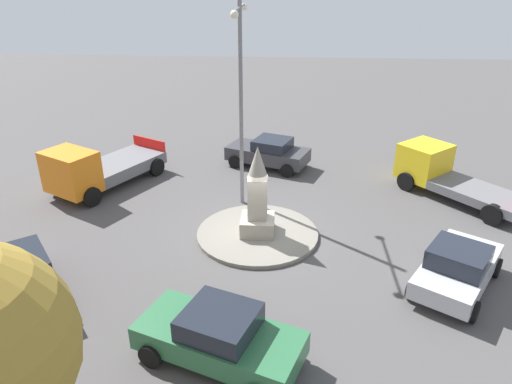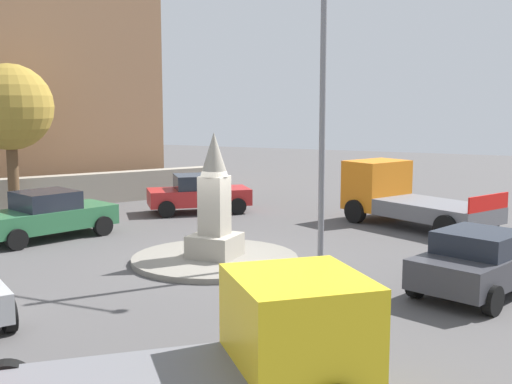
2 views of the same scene
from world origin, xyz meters
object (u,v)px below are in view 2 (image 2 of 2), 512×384
at_px(monument, 215,207).
at_px(streetlamp, 323,75).
at_px(car_red_near_island, 199,193).
at_px(truck_yellow_parked_right, 225,357).
at_px(car_dark_grey_parked_left, 483,261).
at_px(truck_orange_waiting, 403,197).
at_px(car_green_far_side, 47,215).
at_px(tree_near_wall, 10,108).
at_px(corner_building, 48,85).

bearing_deg(monument, streetlamp, 16.89).
distance_m(car_red_near_island, truck_yellow_parked_right, 16.93).
bearing_deg(streetlamp, car_dark_grey_parked_left, -12.74).
relative_size(streetlamp, truck_orange_waiting, 1.44).
height_order(car_dark_grey_parked_left, truck_yellow_parked_right, truck_yellow_parked_right).
relative_size(monument, car_green_far_side, 0.75).
distance_m(monument, streetlamp, 4.52).
height_order(car_red_near_island, car_dark_grey_parked_left, car_red_near_island).
relative_size(car_dark_grey_parked_left, car_green_far_side, 0.96).
distance_m(monument, car_green_far_side, 6.34).
bearing_deg(truck_orange_waiting, monument, -115.86).
bearing_deg(truck_orange_waiting, tree_near_wall, -164.43).
relative_size(streetlamp, tree_near_wall, 1.45).
xyz_separation_m(streetlamp, truck_orange_waiting, (0.87, 6.62, -4.02)).
bearing_deg(car_red_near_island, monument, -58.19).
xyz_separation_m(car_dark_grey_parked_left, corner_building, (-20.42, 9.18, 4.33)).
distance_m(monument, tree_near_wall, 11.39).
bearing_deg(car_red_near_island, truck_yellow_parked_right, -60.01).
xyz_separation_m(car_dark_grey_parked_left, tree_near_wall, (-17.43, 3.62, 3.33)).
bearing_deg(truck_yellow_parked_right, truck_orange_waiting, 92.44).
relative_size(monument, truck_yellow_parked_right, 0.62).
height_order(truck_orange_waiting, corner_building, corner_building).
distance_m(streetlamp, tree_near_wall, 13.56).
relative_size(monument, car_dark_grey_parked_left, 0.78).
height_order(car_dark_grey_parked_left, truck_orange_waiting, truck_orange_waiting).
height_order(monument, truck_yellow_parked_right, monument).
relative_size(car_green_far_side, tree_near_wall, 0.79).
bearing_deg(car_dark_grey_parked_left, corner_building, 155.80).
distance_m(car_dark_grey_parked_left, car_green_far_side, 13.20).
xyz_separation_m(car_dark_grey_parked_left, truck_orange_waiting, (-3.30, 7.56, 0.24)).
bearing_deg(monument, corner_building, 146.14).
relative_size(car_red_near_island, car_dark_grey_parked_left, 0.94).
bearing_deg(tree_near_wall, car_green_far_side, -34.92).
height_order(truck_yellow_parked_right, corner_building, corner_building).
distance_m(corner_building, tree_near_wall, 6.39).
relative_size(car_green_far_side, truck_yellow_parked_right, 0.83).
relative_size(streetlamp, corner_building, 0.82).
relative_size(truck_orange_waiting, truck_yellow_parked_right, 1.06).
bearing_deg(monument, car_red_near_island, 121.81).
bearing_deg(car_green_far_side, truck_orange_waiting, 34.92).
relative_size(streetlamp, truck_yellow_parked_right, 1.52).
relative_size(monument, tree_near_wall, 0.59).
bearing_deg(car_dark_grey_parked_left, car_green_far_side, 177.16).
xyz_separation_m(monument, truck_yellow_parked_right, (4.27, -7.90, -0.56)).
height_order(streetlamp, car_dark_grey_parked_left, streetlamp).
bearing_deg(truck_yellow_parked_right, car_green_far_side, 141.30).
bearing_deg(car_red_near_island, streetlamp, -40.54).
bearing_deg(corner_building, car_red_near_island, -13.89).
distance_m(streetlamp, car_dark_grey_parked_left, 6.03).
distance_m(car_green_far_side, corner_building, 11.98).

